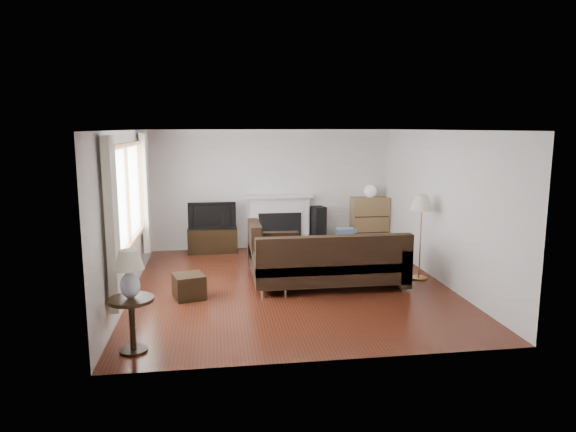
{
  "coord_description": "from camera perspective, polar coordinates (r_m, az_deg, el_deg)",
  "views": [
    {
      "loc": [
        -1.17,
        -7.94,
        2.54
      ],
      "look_at": [
        0.0,
        0.3,
        1.1
      ],
      "focal_mm": 32.0,
      "sensor_mm": 36.0,
      "label": 1
    }
  ],
  "objects": [
    {
      "name": "curtain_near",
      "position": [
        6.44,
        -18.94,
        -0.91
      ],
      "size": [
        0.1,
        0.35,
        2.1
      ],
      "primitive_type": "cube",
      "color": "beige",
      "rests_on": "room"
    },
    {
      "name": "floor_lamp",
      "position": [
        8.9,
        14.52,
        -2.29
      ],
      "size": [
        0.44,
        0.44,
        1.44
      ],
      "primitive_type": "cube",
      "rotation": [
        0.0,
        0.0,
        -0.21
      ],
      "color": "#B6833F",
      "rests_on": "ground"
    },
    {
      "name": "coffee_table",
      "position": [
        9.65,
        4.49,
        -4.05
      ],
      "size": [
        1.25,
        0.77,
        0.47
      ],
      "primitive_type": "cube",
      "rotation": [
        0.0,
        0.0,
        -0.1
      ],
      "color": "#925F46",
      "rests_on": "ground"
    },
    {
      "name": "window",
      "position": [
        7.91,
        -17.34,
        2.18
      ],
      "size": [
        0.12,
        2.74,
        1.54
      ],
      "primitive_type": "cube",
      "color": "olive",
      "rests_on": "room"
    },
    {
      "name": "room",
      "position": [
        8.13,
        0.3,
        0.69
      ],
      "size": [
        5.1,
        5.6,
        2.54
      ],
      "color": "#4E1F11",
      "rests_on": "ground"
    },
    {
      "name": "side_table",
      "position": [
        6.23,
        -16.91,
        -11.5
      ],
      "size": [
        0.51,
        0.51,
        0.64
      ],
      "primitive_type": "cube",
      "color": "black",
      "rests_on": "ground"
    },
    {
      "name": "television",
      "position": [
        10.58,
        -8.43,
        0.12
      ],
      "size": [
        0.96,
        0.13,
        0.55
      ],
      "primitive_type": "imported",
      "color": "black",
      "rests_on": "tv_stand"
    },
    {
      "name": "sectional_sofa",
      "position": [
        8.28,
        4.64,
        -5.01
      ],
      "size": [
        2.64,
        1.93,
        0.85
      ],
      "primitive_type": "cube",
      "color": "black",
      "rests_on": "ground"
    },
    {
      "name": "speaker_left",
      "position": [
        10.7,
        -7.02,
        -1.72
      ],
      "size": [
        0.32,
        0.35,
        0.83
      ],
      "primitive_type": "cube",
      "rotation": [
        0.0,
        0.0,
        0.43
      ],
      "color": "black",
      "rests_on": "ground"
    },
    {
      "name": "globe_lamp",
      "position": [
        11.05,
        9.1,
        2.74
      ],
      "size": [
        0.27,
        0.27,
        0.27
      ],
      "primitive_type": "sphere",
      "color": "white",
      "rests_on": "bookshelf"
    },
    {
      "name": "table_lamp",
      "position": [
        6.04,
        -17.19,
        -6.23
      ],
      "size": [
        0.34,
        0.34,
        0.55
      ],
      "primitive_type": "cube",
      "color": "silver",
      "rests_on": "side_table"
    },
    {
      "name": "bookshelf",
      "position": [
        11.15,
        9.01,
        -0.67
      ],
      "size": [
        0.78,
        0.37,
        1.07
      ],
      "primitive_type": "cube",
      "color": "olive",
      "rests_on": "ground"
    },
    {
      "name": "footstool",
      "position": [
        7.92,
        -10.94,
        -7.68
      ],
      "size": [
        0.54,
        0.54,
        0.36
      ],
      "primitive_type": "cube",
      "rotation": [
        0.0,
        0.0,
        0.28
      ],
      "color": "black",
      "rests_on": "ground"
    },
    {
      "name": "curtain_far",
      "position": [
        9.41,
        -15.55,
        2.5
      ],
      "size": [
        0.1,
        0.35,
        2.1
      ],
      "primitive_type": "cube",
      "color": "beige",
      "rests_on": "room"
    },
    {
      "name": "speaker_right",
      "position": [
        10.9,
        3.38,
        -1.27
      ],
      "size": [
        0.32,
        0.35,
        0.89
      ],
      "primitive_type": "cube",
      "rotation": [
        0.0,
        0.0,
        0.28
      ],
      "color": "black",
      "rests_on": "ground"
    },
    {
      "name": "tv_stand",
      "position": [
        10.68,
        -8.36,
        -2.67
      ],
      "size": [
        1.0,
        0.45,
        0.5
      ],
      "primitive_type": "cube",
      "color": "black",
      "rests_on": "ground"
    },
    {
      "name": "fireplace",
      "position": [
        10.84,
        -0.96,
        -0.63
      ],
      "size": [
        1.4,
        0.26,
        1.15
      ],
      "primitive_type": "cube",
      "color": "white",
      "rests_on": "room"
    }
  ]
}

